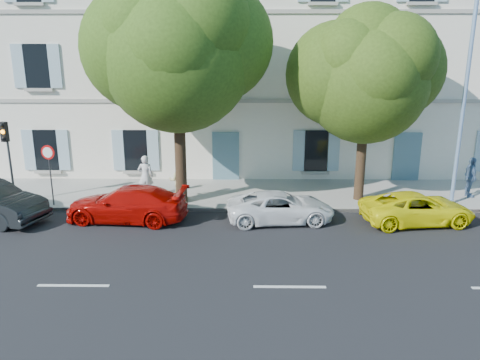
{
  "coord_description": "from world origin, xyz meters",
  "views": [
    {
      "loc": [
        -1.23,
        -15.65,
        6.29
      ],
      "look_at": [
        -1.45,
        2.0,
        1.4
      ],
      "focal_mm": 35.0,
      "sensor_mm": 36.0,
      "label": 1
    }
  ],
  "objects_px": {
    "pedestrian_a": "(146,176)",
    "car_yellow_supercar": "(417,208)",
    "car_white_coupe": "(281,207)",
    "street_lamp": "(467,93)",
    "pedestrian_c": "(471,177)",
    "traffic_light": "(7,145)",
    "car_red_coupe": "(127,204)",
    "tree_right": "(366,82)",
    "tree_left": "(177,57)",
    "road_sign": "(49,162)",
    "pedestrian_b": "(179,180)"
  },
  "relations": [
    {
      "from": "tree_right",
      "to": "traffic_light",
      "type": "height_order",
      "value": "tree_right"
    },
    {
      "from": "car_red_coupe",
      "to": "tree_right",
      "type": "distance_m",
      "value": 10.62
    },
    {
      "from": "car_white_coupe",
      "to": "tree_left",
      "type": "height_order",
      "value": "tree_left"
    },
    {
      "from": "car_yellow_supercar",
      "to": "street_lamp",
      "type": "xyz_separation_m",
      "value": [
        2.14,
        1.77,
        4.13
      ]
    },
    {
      "from": "pedestrian_b",
      "to": "car_red_coupe",
      "type": "bearing_deg",
      "value": 49.17
    },
    {
      "from": "car_red_coupe",
      "to": "pedestrian_b",
      "type": "xyz_separation_m",
      "value": [
        1.68,
        2.23,
        0.31
      ]
    },
    {
      "from": "car_white_coupe",
      "to": "tree_right",
      "type": "bearing_deg",
      "value": -61.33
    },
    {
      "from": "car_red_coupe",
      "to": "car_yellow_supercar",
      "type": "xyz_separation_m",
      "value": [
        10.98,
        -0.13,
        -0.09
      ]
    },
    {
      "from": "car_white_coupe",
      "to": "pedestrian_b",
      "type": "bearing_deg",
      "value": 56.53
    },
    {
      "from": "traffic_light",
      "to": "street_lamp",
      "type": "bearing_deg",
      "value": 0.1
    },
    {
      "from": "tree_left",
      "to": "street_lamp",
      "type": "relative_size",
      "value": 1.14
    },
    {
      "from": "car_white_coupe",
      "to": "pedestrian_a",
      "type": "height_order",
      "value": "pedestrian_a"
    },
    {
      "from": "car_white_coupe",
      "to": "traffic_light",
      "type": "relative_size",
      "value": 1.19
    },
    {
      "from": "car_red_coupe",
      "to": "road_sign",
      "type": "bearing_deg",
      "value": -105.8
    },
    {
      "from": "traffic_light",
      "to": "pedestrian_a",
      "type": "xyz_separation_m",
      "value": [
        5.34,
        1.05,
        -1.56
      ]
    },
    {
      "from": "tree_right",
      "to": "tree_left",
      "type": "bearing_deg",
      "value": -175.99
    },
    {
      "from": "pedestrian_a",
      "to": "street_lamp",
      "type": "bearing_deg",
      "value": 175.64
    },
    {
      "from": "tree_right",
      "to": "pedestrian_c",
      "type": "relative_size",
      "value": 4.38
    },
    {
      "from": "road_sign",
      "to": "tree_right",
      "type": "bearing_deg",
      "value": 4.42
    },
    {
      "from": "car_yellow_supercar",
      "to": "tree_right",
      "type": "distance_m",
      "value": 5.38
    },
    {
      "from": "street_lamp",
      "to": "pedestrian_b",
      "type": "xyz_separation_m",
      "value": [
        -11.44,
        0.59,
        -3.73
      ]
    },
    {
      "from": "car_red_coupe",
      "to": "tree_left",
      "type": "height_order",
      "value": "tree_left"
    },
    {
      "from": "pedestrian_c",
      "to": "traffic_light",
      "type": "bearing_deg",
      "value": 97.11
    },
    {
      "from": "tree_right",
      "to": "road_sign",
      "type": "bearing_deg",
      "value": -175.58
    },
    {
      "from": "street_lamp",
      "to": "pedestrian_c",
      "type": "bearing_deg",
      "value": 44.11
    },
    {
      "from": "car_red_coupe",
      "to": "road_sign",
      "type": "distance_m",
      "value": 3.87
    },
    {
      "from": "road_sign",
      "to": "car_red_coupe",
      "type": "bearing_deg",
      "value": -21.78
    },
    {
      "from": "car_red_coupe",
      "to": "pedestrian_a",
      "type": "height_order",
      "value": "pedestrian_a"
    },
    {
      "from": "tree_left",
      "to": "traffic_light",
      "type": "bearing_deg",
      "value": -178.32
    },
    {
      "from": "car_white_coupe",
      "to": "tree_left",
      "type": "xyz_separation_m",
      "value": [
        -4.0,
        1.83,
        5.5
      ]
    },
    {
      "from": "pedestrian_b",
      "to": "tree_right",
      "type": "bearing_deg",
      "value": 176.96
    },
    {
      "from": "car_yellow_supercar",
      "to": "road_sign",
      "type": "height_order",
      "value": "road_sign"
    },
    {
      "from": "car_white_coupe",
      "to": "street_lamp",
      "type": "relative_size",
      "value": 0.5
    },
    {
      "from": "road_sign",
      "to": "pedestrian_b",
      "type": "distance_m",
      "value": 5.24
    },
    {
      "from": "street_lamp",
      "to": "pedestrian_a",
      "type": "bearing_deg",
      "value": 175.52
    },
    {
      "from": "pedestrian_c",
      "to": "tree_right",
      "type": "bearing_deg",
      "value": 98.35
    },
    {
      "from": "pedestrian_c",
      "to": "car_red_coupe",
      "type": "bearing_deg",
      "value": 104.64
    },
    {
      "from": "car_yellow_supercar",
      "to": "pedestrian_c",
      "type": "height_order",
      "value": "pedestrian_c"
    },
    {
      "from": "pedestrian_b",
      "to": "tree_left",
      "type": "bearing_deg",
      "value": 109.02
    },
    {
      "from": "tree_right",
      "to": "pedestrian_b",
      "type": "relative_size",
      "value": 4.63
    },
    {
      "from": "traffic_light",
      "to": "street_lamp",
      "type": "distance_m",
      "value": 18.38
    },
    {
      "from": "pedestrian_a",
      "to": "car_yellow_supercar",
      "type": "bearing_deg",
      "value": 165.65
    },
    {
      "from": "tree_left",
      "to": "pedestrian_a",
      "type": "height_order",
      "value": "tree_left"
    },
    {
      "from": "car_yellow_supercar",
      "to": "pedestrian_c",
      "type": "xyz_separation_m",
      "value": [
        3.26,
        2.86,
        0.45
      ]
    },
    {
      "from": "car_white_coupe",
      "to": "tree_right",
      "type": "distance_m",
      "value": 6.19
    },
    {
      "from": "road_sign",
      "to": "pedestrian_c",
      "type": "xyz_separation_m",
      "value": [
        17.63,
        1.37,
        -0.93
      ]
    },
    {
      "from": "road_sign",
      "to": "pedestrian_c",
      "type": "distance_m",
      "value": 17.71
    },
    {
      "from": "car_white_coupe",
      "to": "road_sign",
      "type": "xyz_separation_m",
      "value": [
        -9.25,
        1.37,
        1.4
      ]
    },
    {
      "from": "street_lamp",
      "to": "pedestrian_a",
      "type": "xyz_separation_m",
      "value": [
        -12.93,
        1.01,
        -3.65
      ]
    },
    {
      "from": "traffic_light",
      "to": "pedestrian_c",
      "type": "bearing_deg",
      "value": 3.31
    }
  ]
}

